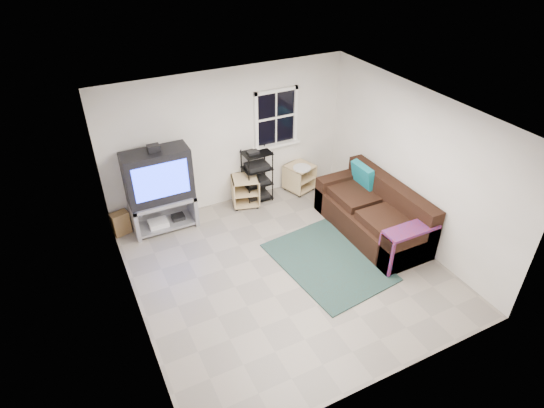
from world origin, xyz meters
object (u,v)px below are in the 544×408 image
tv_unit (159,184)px  sofa (374,215)px  side_table_left (245,189)px  side_table_right (298,175)px  av_rack (257,179)px

tv_unit → sofa: bearing=-28.9°
side_table_left → side_table_right: 1.16m
sofa → side_table_left: bearing=131.4°
av_rack → sofa: bearing=-53.8°
tv_unit → side_table_right: bearing=1.1°
tv_unit → sofa: 3.74m
side_table_left → sofa: 2.48m
av_rack → side_table_left: 0.31m
tv_unit → sofa: tv_unit is taller
av_rack → sofa: size_ratio=0.48×
av_rack → sofa: 2.32m
av_rack → side_table_left: size_ratio=1.76×
sofa → side_table_right: bearing=104.5°
side_table_left → sofa: size_ratio=0.27×
side_table_right → av_rack: bearing=177.8°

